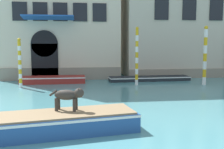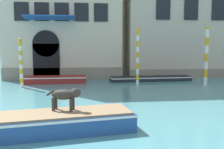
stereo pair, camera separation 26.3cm
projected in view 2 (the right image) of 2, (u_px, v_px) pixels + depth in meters
palazzo_right at (204, 0)px, 25.92m from camera, size 15.70×6.13×14.72m
boat_foreground at (40, 123)px, 8.83m from camera, size 6.58×2.70×0.70m
dog_on_deck at (66, 95)px, 9.18m from camera, size 1.23×0.57×0.83m
boat_moored_near_palazzo at (54, 79)px, 20.64m from camera, size 4.99×1.64×0.51m
boat_moored_far at (151, 78)px, 21.81m from camera, size 6.84×1.77×0.35m
mooring_pole_0 at (206, 55)px, 19.19m from camera, size 0.27×0.27×4.36m
mooring_pole_1 at (138, 56)px, 19.20m from camera, size 0.23×0.23×4.28m
mooring_pole_2 at (21, 63)px, 18.24m from camera, size 0.23×0.23×3.44m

